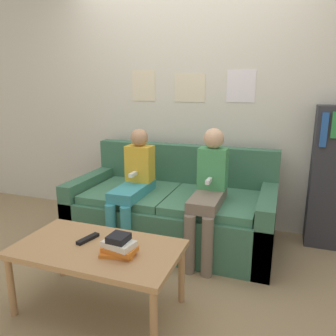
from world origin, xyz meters
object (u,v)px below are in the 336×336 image
at_px(coffee_table, 97,253).
at_px(couch, 173,211).
at_px(person_left, 133,183).
at_px(tv_remote, 88,239).
at_px(person_right, 209,188).

bearing_deg(coffee_table, couch, 83.87).
height_order(coffee_table, person_left, person_left).
distance_m(couch, person_left, 0.48).
height_order(couch, tv_remote, couch).
relative_size(couch, tv_remote, 10.57).
distance_m(couch, tv_remote, 1.11).
height_order(person_right, tv_remote, person_right).
relative_size(couch, person_right, 1.70).
height_order(couch, person_right, person_right).
distance_m(person_left, person_right, 0.68).
bearing_deg(couch, person_left, -143.75).
distance_m(person_right, tv_remote, 1.07).
xyz_separation_m(coffee_table, person_right, (0.50, 0.92, 0.21)).
bearing_deg(tv_remote, person_left, 109.38).
bearing_deg(tv_remote, person_right, 69.11).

